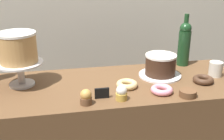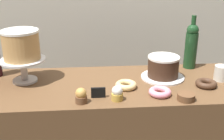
% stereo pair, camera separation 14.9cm
% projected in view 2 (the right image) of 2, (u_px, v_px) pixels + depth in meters
% --- Properties ---
extents(back_wall, '(6.00, 0.05, 2.60)m').
position_uv_depth(back_wall, '(103.00, 0.00, 2.19)').
color(back_wall, '#BCB7A8').
rests_on(back_wall, ground_plane).
extents(cake_stand_pedestal, '(0.24, 0.24, 0.13)m').
position_uv_depth(cake_stand_pedestal, '(24.00, 66.00, 1.52)').
color(cake_stand_pedestal, silver).
rests_on(cake_stand_pedestal, display_counter).
extents(white_layer_cake, '(0.20, 0.20, 0.16)m').
position_uv_depth(white_layer_cake, '(21.00, 45.00, 1.48)').
color(white_layer_cake, tan).
rests_on(white_layer_cake, cake_stand_pedestal).
extents(silver_serving_platter, '(0.24, 0.24, 0.01)m').
position_uv_depth(silver_serving_platter, '(162.00, 77.00, 1.60)').
color(silver_serving_platter, white).
rests_on(silver_serving_platter, display_counter).
extents(chocolate_round_cake, '(0.18, 0.18, 0.12)m').
position_uv_depth(chocolate_round_cake, '(163.00, 66.00, 1.58)').
color(chocolate_round_cake, '#3D2619').
rests_on(chocolate_round_cake, silver_serving_platter).
extents(wine_bottle_green, '(0.08, 0.08, 0.33)m').
position_uv_depth(wine_bottle_green, '(191.00, 45.00, 1.71)').
color(wine_bottle_green, '#193D1E').
rests_on(wine_bottle_green, display_counter).
extents(cupcake_caramel, '(0.06, 0.06, 0.07)m').
position_uv_depth(cupcake_caramel, '(81.00, 96.00, 1.31)').
color(cupcake_caramel, brown).
rests_on(cupcake_caramel, display_counter).
extents(cupcake_vanilla, '(0.06, 0.06, 0.07)m').
position_uv_depth(cupcake_vanilla, '(117.00, 93.00, 1.33)').
color(cupcake_vanilla, gold).
rests_on(cupcake_vanilla, display_counter).
extents(donut_glazed, '(0.11, 0.11, 0.03)m').
position_uv_depth(donut_glazed, '(126.00, 85.00, 1.47)').
color(donut_glazed, '#E0C17F').
rests_on(donut_glazed, display_counter).
extents(donut_chocolate, '(0.11, 0.11, 0.03)m').
position_uv_depth(donut_chocolate, '(206.00, 84.00, 1.49)').
color(donut_chocolate, '#472D1E').
rests_on(donut_chocolate, display_counter).
extents(donut_pink, '(0.11, 0.11, 0.03)m').
position_uv_depth(donut_pink, '(160.00, 92.00, 1.39)').
color(donut_pink, pink).
rests_on(donut_pink, display_counter).
extents(cookie_stack, '(0.08, 0.08, 0.03)m').
position_uv_depth(cookie_stack, '(186.00, 97.00, 1.34)').
color(cookie_stack, brown).
rests_on(cookie_stack, display_counter).
extents(price_sign_chalkboard, '(0.07, 0.01, 0.05)m').
position_uv_depth(price_sign_chalkboard, '(98.00, 93.00, 1.36)').
color(price_sign_chalkboard, black).
rests_on(price_sign_chalkboard, display_counter).
extents(coffee_cup_ceramic, '(0.08, 0.08, 0.08)m').
position_uv_depth(coffee_cup_ceramic, '(221.00, 73.00, 1.55)').
color(coffee_cup_ceramic, silver).
rests_on(coffee_cup_ceramic, display_counter).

